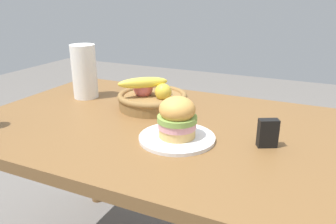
% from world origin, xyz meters
% --- Properties ---
extents(dining_table, '(1.40, 0.90, 0.75)m').
position_xyz_m(dining_table, '(0.00, 0.00, 0.65)').
color(dining_table, brown).
rests_on(dining_table, ground_plane).
extents(plate, '(0.25, 0.25, 0.01)m').
position_xyz_m(plate, '(0.11, -0.11, 0.76)').
color(plate, white).
rests_on(plate, dining_table).
extents(sandwich, '(0.13, 0.13, 0.13)m').
position_xyz_m(sandwich, '(0.11, -0.11, 0.83)').
color(sandwich, '#DBAD60').
rests_on(sandwich, plate).
extents(fruit_basket, '(0.29, 0.29, 0.14)m').
position_xyz_m(fruit_basket, '(-0.11, 0.14, 0.79)').
color(fruit_basket, olive).
rests_on(fruit_basket, dining_table).
extents(paper_towel_roll, '(0.11, 0.11, 0.24)m').
position_xyz_m(paper_towel_roll, '(-0.45, 0.14, 0.87)').
color(paper_towel_roll, white).
rests_on(paper_towel_roll, dining_table).
extents(napkin_holder, '(0.07, 0.05, 0.09)m').
position_xyz_m(napkin_holder, '(0.39, -0.04, 0.80)').
color(napkin_holder, black).
rests_on(napkin_holder, dining_table).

